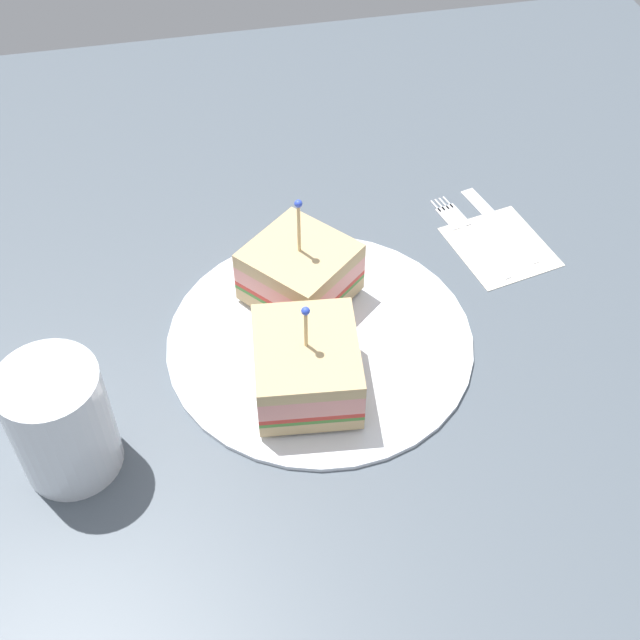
# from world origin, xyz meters

# --- Properties ---
(ground_plane) EXTENTS (1.12, 1.12, 0.02)m
(ground_plane) POSITION_xyz_m (0.00, 0.00, -0.01)
(ground_plane) COLOR #4C5660
(plate) EXTENTS (0.27, 0.27, 0.01)m
(plate) POSITION_xyz_m (0.00, 0.00, 0.00)
(plate) COLOR white
(plate) RESTS_ON ground_plane
(sandwich_half_front) EXTENTS (0.12, 0.12, 0.11)m
(sandwich_half_front) POSITION_xyz_m (0.06, 0.01, 0.04)
(sandwich_half_front) COLOR tan
(sandwich_half_front) RESTS_ON plate
(sandwich_half_back) EXTENTS (0.11, 0.09, 0.10)m
(sandwich_half_back) POSITION_xyz_m (-0.05, 0.02, 0.04)
(sandwich_half_back) COLOR tan
(sandwich_half_back) RESTS_ON plate
(drink_glass) EXTENTS (0.08, 0.08, 0.10)m
(drink_glass) POSITION_xyz_m (-0.08, 0.22, 0.05)
(drink_glass) COLOR #B74C33
(drink_glass) RESTS_ON ground_plane
(napkin) EXTENTS (0.11, 0.11, 0.00)m
(napkin) POSITION_xyz_m (0.09, -0.20, 0.00)
(napkin) COLOR beige
(napkin) RESTS_ON ground_plane
(fork) EXTENTS (0.13, 0.04, 0.00)m
(fork) POSITION_xyz_m (0.12, -0.17, 0.00)
(fork) COLOR silver
(fork) RESTS_ON ground_plane
(knife) EXTENTS (0.12, 0.04, 0.00)m
(knife) POSITION_xyz_m (0.12, -0.21, 0.00)
(knife) COLOR silver
(knife) RESTS_ON ground_plane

